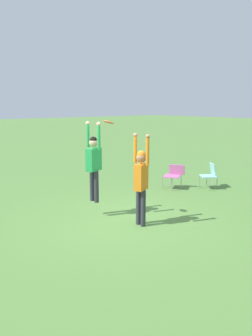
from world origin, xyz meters
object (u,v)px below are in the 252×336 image
at_px(frisbee, 109,122).
at_px(camping_chair_3, 174,174).
at_px(person_defending, 141,177).
at_px(camping_chair_0, 210,174).
at_px(person_jumping, 94,160).

distance_m(frisbee, camping_chair_3, 4.25).
bearing_deg(frisbee, camping_chair_3, 107.50).
height_order(person_defending, frisbee, frisbee).
distance_m(person_defending, frisbee, 1.53).
bearing_deg(camping_chair_0, person_defending, 141.14).
relative_size(person_jumping, camping_chair_3, 2.52).
xyz_separation_m(person_jumping, person_defending, (1.27, 0.48, -0.29)).
relative_size(person_jumping, person_defending, 0.93).
bearing_deg(camping_chair_0, camping_chair_3, 87.54).
bearing_deg(person_defending, frisbee, -87.05).
distance_m(person_defending, camping_chair_3, 3.84).
bearing_deg(person_jumping, camping_chair_0, -22.23).
bearing_deg(person_defending, camping_chair_3, -170.14).
bearing_deg(camping_chair_3, frisbee, 75.81).
bearing_deg(frisbee, camping_chair_0, 94.40).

